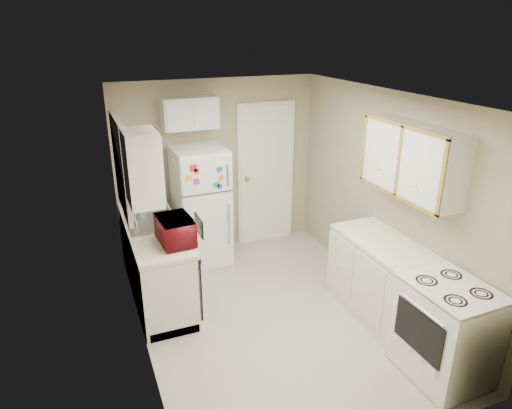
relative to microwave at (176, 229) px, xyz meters
name	(u,v)px	position (x,y,z in m)	size (l,w,h in m)	color
floor	(273,315)	(0.95, -0.40, -1.05)	(3.80, 3.80, 0.00)	beige
ceiling	(276,98)	(0.95, -0.40, 1.35)	(3.80, 3.80, 0.00)	white
wall_left	(135,239)	(-0.45, -0.40, 0.15)	(3.80, 3.80, 0.00)	tan
wall_right	(387,198)	(2.35, -0.40, 0.15)	(3.80, 3.80, 0.00)	tan
wall_back	(218,167)	(0.95, 1.50, 0.15)	(2.80, 2.80, 0.00)	tan
wall_front	(391,319)	(0.95, -2.30, 0.15)	(2.80, 2.80, 0.00)	tan
left_counter	(156,261)	(-0.15, 0.50, -0.60)	(0.60, 1.80, 0.90)	silver
dishwasher	(193,278)	(0.14, -0.10, -0.56)	(0.03, 0.58, 0.72)	black
sink	(151,225)	(-0.15, 0.65, -0.19)	(0.54, 0.74, 0.16)	gray
microwave	(176,229)	(0.00, 0.00, 0.00)	(0.27, 0.49, 0.33)	maroon
soap_bottle	(140,202)	(-0.20, 1.07, -0.05)	(0.09, 0.09, 0.20)	beige
window_blinds	(122,166)	(-0.41, 0.65, 0.55)	(0.10, 0.98, 1.08)	silver
upper_cabinet_left	(142,168)	(-0.30, -0.18, 0.75)	(0.30, 0.45, 0.70)	silver
refrigerator	(201,207)	(0.58, 1.11, -0.25)	(0.66, 0.64, 1.60)	white
cabinet_over_fridge	(190,113)	(0.55, 1.35, 0.95)	(0.70, 0.30, 0.40)	silver
interior_door	(266,174)	(1.65, 1.46, -0.03)	(0.86, 0.06, 2.08)	white
right_counter	(404,297)	(2.05, -1.20, -0.60)	(0.60, 2.00, 0.90)	silver
stove	(445,331)	(2.01, -1.81, -0.58)	(0.62, 0.77, 0.94)	white
upper_cabinet_right	(412,160)	(2.20, -0.90, 0.75)	(0.30, 1.20, 0.70)	silver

